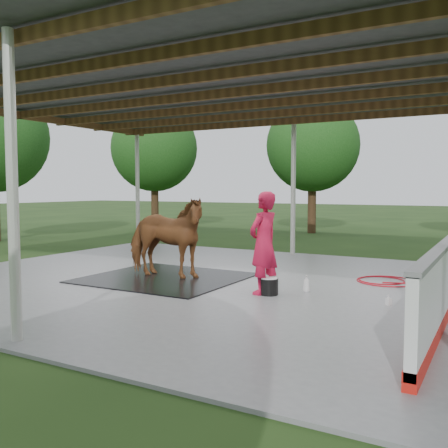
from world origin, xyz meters
The scene contains 11 objects.
ground centered at (0.00, 0.00, 0.00)m, with size 100.00×100.00×0.00m, color #1E3814.
concrete_slab centered at (0.00, 0.00, 0.03)m, with size 12.00×10.00×0.05m, color slate.
pavilion_structure centered at (0.00, 0.00, 3.97)m, with size 12.60×10.60×4.05m.
tree_belt centered at (0.30, 0.90, 3.79)m, with size 28.00×28.00×5.80m.
rubber_mat centered at (-0.94, -0.26, 0.06)m, with size 3.14×2.94×0.02m, color black.
horse centered at (-0.94, -0.26, 0.93)m, with size 0.92×2.02×1.70m, color brown.
handler centered at (1.54, -0.64, 0.98)m, with size 0.68×0.45×1.86m, color #B61336.
wash_bucket centered at (1.67, -0.67, 0.21)m, with size 0.33×0.33×0.31m.
soap_bottle_a centered at (2.17, -0.11, 0.21)m, with size 0.12×0.12×0.31m, color silver.
soap_bottle_b centered at (3.71, -0.45, 0.14)m, with size 0.08×0.08×0.17m, color #338CD8.
hose_coil centered at (3.23, 1.68, 0.06)m, with size 1.88×1.22×0.02m.
Camera 1 is at (5.31, -8.80, 1.98)m, focal length 40.00 mm.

